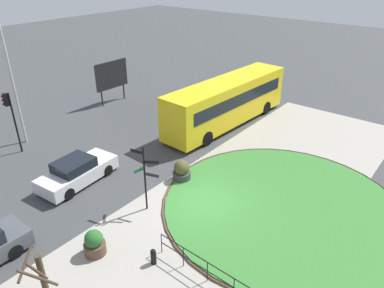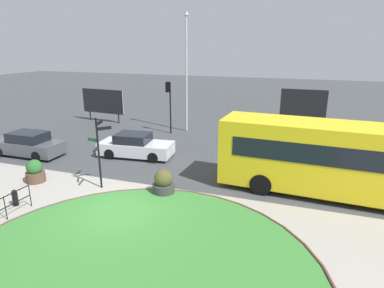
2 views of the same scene
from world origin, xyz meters
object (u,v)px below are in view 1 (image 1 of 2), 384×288
(bus_yellow, at_px, (227,101))
(planter_near_signpost, at_px, (94,244))
(planter_kerbside, at_px, (182,171))
(bollard_foreground, at_px, (153,256))
(lamppost_tall, at_px, (10,73))
(traffic_light_near, at_px, (10,110))
(street_tree_bare, at_px, (44,287))
(car_far_lane, at_px, (77,172))
(signpost_directional, at_px, (145,173))
(billboard_left, at_px, (111,76))

(bus_yellow, xyz_separation_m, planter_near_signpost, (-14.63, -3.18, -1.25))
(bus_yellow, height_order, planter_kerbside, bus_yellow)
(bollard_foreground, relative_size, lamppost_tall, 0.08)
(traffic_light_near, distance_m, planter_kerbside, 11.22)
(street_tree_bare, bearing_deg, lamppost_tall, 63.86)
(bollard_foreground, height_order, lamppost_tall, lamppost_tall)
(car_far_lane, relative_size, lamppost_tall, 0.52)
(lamppost_tall, relative_size, planter_near_signpost, 7.56)
(signpost_directional, height_order, bus_yellow, signpost_directional)
(bollard_foreground, relative_size, traffic_light_near, 0.19)
(signpost_directional, distance_m, bus_yellow, 11.41)
(bollard_foreground, distance_m, traffic_light_near, 13.69)
(bus_yellow, bearing_deg, billboard_left, 105.78)
(car_far_lane, xyz_separation_m, planter_near_signpost, (-2.87, -5.15, -0.14))
(car_far_lane, relative_size, street_tree_bare, 1.52)
(bus_yellow, bearing_deg, planter_near_signpost, -164.54)
(traffic_light_near, xyz_separation_m, billboard_left, (9.74, 2.22, -0.56))
(bollard_foreground, bearing_deg, car_far_lane, 76.77)
(street_tree_bare, bearing_deg, planter_kerbside, 13.44)
(bollard_foreground, bearing_deg, billboard_left, 54.17)
(bollard_foreground, height_order, planter_kerbside, planter_kerbside)
(car_far_lane, distance_m, planter_kerbside, 5.73)
(bus_yellow, relative_size, street_tree_bare, 3.81)
(bollard_foreground, xyz_separation_m, traffic_light_near, (1.52, 13.37, 2.52))
(signpost_directional, distance_m, car_far_lane, 4.94)
(lamppost_tall, xyz_separation_m, street_tree_bare, (-6.67, -13.58, -3.06))
(bus_yellow, bearing_deg, bollard_foreground, -154.66)
(signpost_directional, height_order, traffic_light_near, traffic_light_near)
(billboard_left, height_order, planter_kerbside, billboard_left)
(signpost_directional, bearing_deg, lamppost_tall, 89.33)
(street_tree_bare, bearing_deg, car_far_lane, 48.49)
(signpost_directional, relative_size, lamppost_tall, 0.39)
(signpost_directional, xyz_separation_m, street_tree_bare, (-6.53, -1.93, -0.39))
(bollard_foreground, xyz_separation_m, planter_near_signpost, (-1.12, 2.32, 0.15))
(lamppost_tall, bearing_deg, planter_kerbside, -75.27)
(lamppost_tall, xyz_separation_m, planter_near_signpost, (-3.68, -12.12, -4.22))
(bollard_foreground, distance_m, lamppost_tall, 15.30)
(lamppost_tall, height_order, billboard_left, lamppost_tall)
(bus_yellow, relative_size, lamppost_tall, 1.30)
(planter_kerbside, bearing_deg, planter_near_signpost, -172.83)
(planter_kerbside, bearing_deg, lamppost_tall, 104.73)
(lamppost_tall, height_order, street_tree_bare, lamppost_tall)
(car_far_lane, xyz_separation_m, lamppost_tall, (0.81, 6.97, 4.08))
(street_tree_bare, bearing_deg, billboard_left, 43.82)
(car_far_lane, height_order, traffic_light_near, traffic_light_near)
(planter_near_signpost, relative_size, planter_kerbside, 0.98)
(bus_yellow, relative_size, planter_near_signpost, 9.86)
(traffic_light_near, xyz_separation_m, lamppost_tall, (1.05, 1.07, 1.85))
(bus_yellow, xyz_separation_m, street_tree_bare, (-17.61, -4.65, -0.09))
(lamppost_tall, distance_m, planter_kerbside, 12.40)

